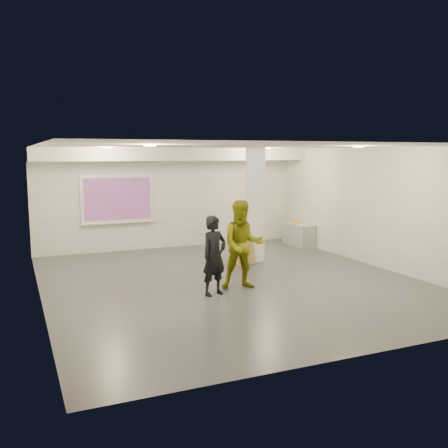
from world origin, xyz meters
name	(u,v)px	position (x,y,z in m)	size (l,w,h in m)	color
floor	(231,282)	(0.00, 0.00, 0.00)	(8.00, 9.00, 0.01)	#393B40
ceiling	(231,146)	(0.00, 0.00, 3.00)	(8.00, 9.00, 0.01)	white
wall_back	(170,198)	(0.00, 4.50, 1.50)	(8.00, 0.01, 3.00)	silver
wall_front	(364,252)	(0.00, -4.50, 1.50)	(8.00, 0.01, 3.00)	silver
wall_left	(37,225)	(-4.00, 0.00, 1.50)	(0.01, 9.00, 3.00)	silver
wall_right	(376,207)	(4.00, 0.00, 1.50)	(0.01, 9.00, 3.00)	silver
soffit_band	(175,154)	(0.00, 3.95, 2.82)	(8.00, 1.10, 0.36)	silver
downlight_nw	(107,148)	(-2.20, 2.50, 2.98)	(0.22, 0.22, 0.02)	#ECBB87
downlight_ne	(267,148)	(2.20, 2.50, 2.98)	(0.22, 0.22, 0.02)	#ECBB87
downlight_sw	(150,145)	(-2.20, -1.50, 2.98)	(0.22, 0.22, 0.02)	#ECBB87
downlight_se	(359,147)	(2.20, -1.50, 2.98)	(0.22, 0.22, 0.02)	#ECBB87
column	(255,205)	(1.50, 1.80, 1.50)	(0.52, 0.52, 3.00)	white
projection_screen	(118,199)	(-1.60, 4.45, 1.53)	(2.10, 0.13, 1.42)	white
credenza	(299,235)	(3.72, 3.18, 0.34)	(0.49, 1.17, 0.68)	#919497
papers_stack	(303,225)	(3.70, 2.90, 0.69)	(0.23, 0.30, 0.02)	silver
postit_pad	(296,223)	(3.67, 3.30, 0.70)	(0.21, 0.29, 0.03)	#FFAB0D
cardboard_back	(244,252)	(1.00, 1.39, 0.34)	(0.63, 0.06, 0.68)	olive
cardboard_front	(240,251)	(1.05, 1.74, 0.28)	(0.52, 0.05, 0.58)	olive
woman	(214,256)	(-0.74, -0.83, 0.81)	(0.59, 0.39, 1.62)	black
man	(243,245)	(0.01, -0.58, 0.94)	(0.91, 0.71, 1.87)	olive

